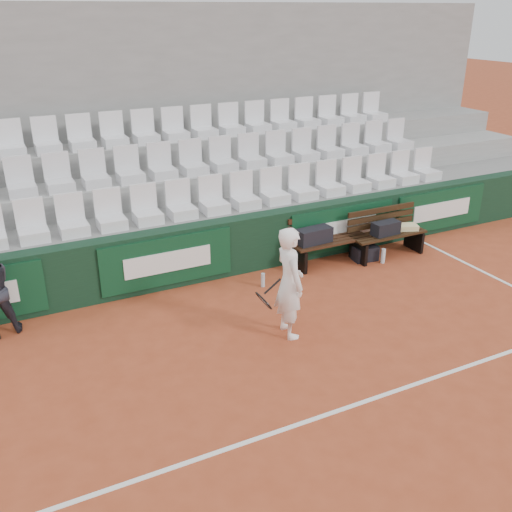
{
  "coord_description": "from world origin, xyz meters",
  "views": [
    {
      "loc": [
        -2.66,
        -4.36,
        4.28
      ],
      "look_at": [
        0.69,
        2.4,
        1.0
      ],
      "focal_mm": 40.0,
      "sensor_mm": 36.0,
      "label": 1
    }
  ],
  "objects_px": {
    "bench_left": "(330,251)",
    "tennis_player": "(289,283)",
    "bench_right": "(387,244)",
    "sports_bag_right": "(386,228)",
    "water_bottle_near": "(263,280)",
    "water_bottle_far": "(383,256)",
    "sports_bag_ground": "(365,253)",
    "sports_bag_left": "(314,236)"
  },
  "relations": [
    {
      "from": "bench_right",
      "to": "tennis_player",
      "type": "xyz_separation_m",
      "value": [
        -3.04,
        -1.63,
        0.58
      ]
    },
    {
      "from": "bench_left",
      "to": "water_bottle_near",
      "type": "distance_m",
      "value": 1.58
    },
    {
      "from": "sports_bag_right",
      "to": "water_bottle_near",
      "type": "xyz_separation_m",
      "value": [
        -2.59,
        -0.11,
        -0.45
      ]
    },
    {
      "from": "bench_right",
      "to": "water_bottle_far",
      "type": "relative_size",
      "value": 5.45
    },
    {
      "from": "sports_bag_right",
      "to": "tennis_player",
      "type": "bearing_deg",
      "value": -151.44
    },
    {
      "from": "tennis_player",
      "to": "sports_bag_ground",
      "type": "bearing_deg",
      "value": 32.69
    },
    {
      "from": "sports_bag_left",
      "to": "water_bottle_near",
      "type": "height_order",
      "value": "sports_bag_left"
    },
    {
      "from": "sports_bag_right",
      "to": "water_bottle_near",
      "type": "bearing_deg",
      "value": -177.53
    },
    {
      "from": "water_bottle_near",
      "to": "sports_bag_right",
      "type": "bearing_deg",
      "value": 2.47
    },
    {
      "from": "water_bottle_near",
      "to": "water_bottle_far",
      "type": "distance_m",
      "value": 2.41
    },
    {
      "from": "sports_bag_left",
      "to": "tennis_player",
      "type": "relative_size",
      "value": 0.4
    },
    {
      "from": "bench_right",
      "to": "water_bottle_near",
      "type": "xyz_separation_m",
      "value": [
        -2.68,
        -0.14,
        -0.1
      ]
    },
    {
      "from": "bench_right",
      "to": "tennis_player",
      "type": "bearing_deg",
      "value": -151.7
    },
    {
      "from": "water_bottle_near",
      "to": "tennis_player",
      "type": "height_order",
      "value": "tennis_player"
    },
    {
      "from": "bench_left",
      "to": "bench_right",
      "type": "xyz_separation_m",
      "value": [
        1.14,
        -0.19,
        0.0
      ]
    },
    {
      "from": "bench_left",
      "to": "sports_bag_ground",
      "type": "relative_size",
      "value": 3.37
    },
    {
      "from": "bench_left",
      "to": "water_bottle_far",
      "type": "xyz_separation_m",
      "value": [
        0.87,
        -0.44,
        -0.09
      ]
    },
    {
      "from": "bench_left",
      "to": "sports_bag_right",
      "type": "height_order",
      "value": "sports_bag_right"
    },
    {
      "from": "sports_bag_left",
      "to": "water_bottle_near",
      "type": "xyz_separation_m",
      "value": [
        -1.19,
        -0.35,
        -0.47
      ]
    },
    {
      "from": "sports_bag_right",
      "to": "water_bottle_far",
      "type": "height_order",
      "value": "sports_bag_right"
    },
    {
      "from": "water_bottle_far",
      "to": "tennis_player",
      "type": "relative_size",
      "value": 0.17
    },
    {
      "from": "sports_bag_left",
      "to": "tennis_player",
      "type": "bearing_deg",
      "value": -130.07
    },
    {
      "from": "bench_right",
      "to": "sports_bag_ground",
      "type": "relative_size",
      "value": 3.37
    },
    {
      "from": "bench_left",
      "to": "water_bottle_far",
      "type": "relative_size",
      "value": 5.45
    },
    {
      "from": "bench_left",
      "to": "sports_bag_ground",
      "type": "bearing_deg",
      "value": -16.51
    },
    {
      "from": "bench_left",
      "to": "sports_bag_right",
      "type": "xyz_separation_m",
      "value": [
        1.05,
        -0.22,
        0.35
      ]
    },
    {
      "from": "bench_right",
      "to": "sports_bag_right",
      "type": "bearing_deg",
      "value": -160.93
    },
    {
      "from": "water_bottle_far",
      "to": "sports_bag_ground",
      "type": "bearing_deg",
      "value": 130.87
    },
    {
      "from": "sports_bag_ground",
      "to": "water_bottle_near",
      "type": "distance_m",
      "value": 2.2
    },
    {
      "from": "sports_bag_left",
      "to": "tennis_player",
      "type": "distance_m",
      "value": 2.41
    },
    {
      "from": "bench_right",
      "to": "water_bottle_far",
      "type": "height_order",
      "value": "bench_right"
    },
    {
      "from": "bench_right",
      "to": "sports_bag_left",
      "type": "bearing_deg",
      "value": 172.26
    },
    {
      "from": "bench_left",
      "to": "water_bottle_far",
      "type": "distance_m",
      "value": 0.98
    },
    {
      "from": "water_bottle_near",
      "to": "bench_right",
      "type": "bearing_deg",
      "value": 3.06
    },
    {
      "from": "bench_left",
      "to": "tennis_player",
      "type": "relative_size",
      "value": 0.93
    },
    {
      "from": "water_bottle_far",
      "to": "bench_left",
      "type": "bearing_deg",
      "value": 152.96
    },
    {
      "from": "sports_bag_left",
      "to": "tennis_player",
      "type": "height_order",
      "value": "tennis_player"
    },
    {
      "from": "bench_left",
      "to": "water_bottle_far",
      "type": "height_order",
      "value": "bench_left"
    },
    {
      "from": "bench_right",
      "to": "tennis_player",
      "type": "height_order",
      "value": "tennis_player"
    },
    {
      "from": "sports_bag_ground",
      "to": "tennis_player",
      "type": "xyz_separation_m",
      "value": [
        -2.55,
        -1.63,
        0.67
      ]
    },
    {
      "from": "water_bottle_far",
      "to": "sports_bag_left",
      "type": "bearing_deg",
      "value": 159.57
    },
    {
      "from": "water_bottle_near",
      "to": "water_bottle_far",
      "type": "bearing_deg",
      "value": -2.56
    }
  ]
}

